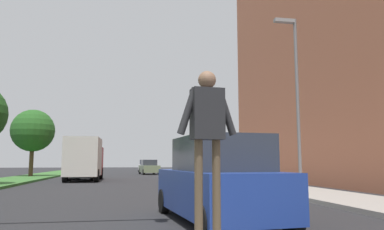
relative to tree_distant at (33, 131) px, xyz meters
name	(u,v)px	position (x,y,z in m)	size (l,w,h in m)	color
ground_plane	(123,182)	(8.12, -7.78, -4.16)	(140.00, 140.00, 0.00)	#262628
tree_distant	(33,131)	(0.00, 0.00, 0.00)	(3.77, 3.77, 5.92)	#4C3823
sidewalk_right	(238,181)	(16.00, -9.78, -4.09)	(3.00, 64.00, 0.15)	#9E9991
street_lamp_right	(295,87)	(15.40, -20.22, 0.43)	(1.02, 0.24, 7.50)	slate
pedestrian_performer	(207,139)	(9.24, -30.45, -2.50)	(0.75, 0.27, 2.49)	brown
suv_crossing	(218,182)	(10.40, -26.28, -3.23)	(2.39, 4.77, 1.97)	navy
sedan_midblock	(85,170)	(5.17, -5.17, -3.37)	(2.12, 4.23, 1.71)	#B7B7BC
sedan_distant	(149,167)	(10.87, 7.55, -3.40)	(2.24, 4.56, 1.63)	gray
sedan_far_horizon	(145,166)	(11.04, 19.05, -3.38)	(2.17, 4.44, 1.69)	silver
truck_box_delivery	(85,159)	(5.26, -6.37, -2.53)	(2.40, 6.20, 3.10)	maroon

